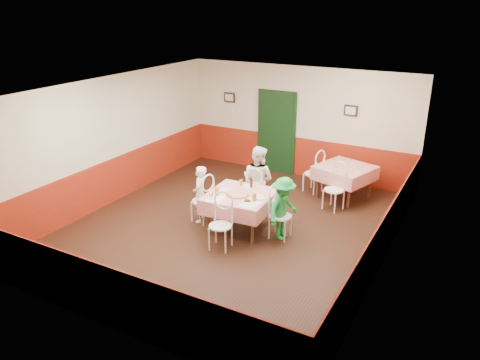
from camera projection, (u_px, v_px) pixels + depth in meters
The scene contains 39 objects.
floor at pixel (231, 227), 9.45m from camera, with size 7.00×7.00×0.00m, color black.
ceiling at pixel (230, 88), 8.44m from camera, with size 7.00×7.00×0.00m, color white.
back_wall at pixel (299, 122), 11.81m from camera, with size 6.00×0.10×2.80m, color beige.
front_wall at pixel (97, 238), 6.08m from camera, with size 6.00×0.10×2.80m, color beige.
left_wall at pixel (112, 140), 10.29m from camera, with size 0.10×7.00×2.80m, color beige.
right_wall at pixel (390, 190), 7.60m from camera, with size 0.10×7.00×2.80m, color beige.
wainscot_back at pixel (297, 156), 12.12m from camera, with size 6.00×0.03×1.00m, color maroon.
wainscot_front at pixel (105, 296), 6.42m from camera, with size 6.00×0.03×1.00m, color maroon.
wainscot_left at pixel (117, 179), 10.60m from camera, with size 0.03×7.00×1.00m, color maroon.
wainscot_right at pixel (383, 239), 7.93m from camera, with size 0.03×7.00×1.00m, color maroon.
door at pixel (276, 133), 12.16m from camera, with size 0.96×0.06×2.10m, color black.
picture_left at pixel (230, 97), 12.50m from camera, with size 0.32×0.03×0.26m, color black.
picture_right at pixel (351, 111), 11.02m from camera, with size 0.32×0.03×0.26m, color black.
thermostat at pixel (233, 111), 12.58m from camera, with size 0.10×0.03×0.10m, color white.
main_table at pixel (240, 212), 9.25m from camera, with size 1.22×1.22×0.77m, color red.
second_table at pixel (344, 182), 10.74m from camera, with size 1.12×1.12×0.77m, color red.
chair_left at pixel (202, 201), 9.55m from camera, with size 0.42×0.42×0.90m, color white, non-canonical shape.
chair_right at pixel (280, 216), 8.89m from camera, with size 0.42×0.42×0.90m, color white, non-canonical shape.
chair_far at pixel (257, 193), 9.94m from camera, with size 0.42×0.42×0.90m, color white, non-canonical shape.
chair_near at pixel (220, 226), 8.50m from camera, with size 0.42×0.42×0.90m, color white, non-canonical shape.
chair_second_a at pixel (313, 174), 11.05m from camera, with size 0.42×0.42×0.90m, color white, non-canonical shape.
chair_second_b at pixel (334, 190), 10.10m from camera, with size 0.42×0.42×0.90m, color white, non-canonical shape.
pizza at pixel (238, 194), 9.05m from camera, with size 0.43×0.43×0.03m, color #B74723.
plate_left at pixel (223, 190), 9.27m from camera, with size 0.25×0.25×0.01m, color white.
plate_right at pixel (258, 197), 8.93m from camera, with size 0.25×0.25×0.01m, color white.
plate_far at pixel (248, 186), 9.44m from camera, with size 0.25×0.25×0.01m, color white.
glass_a at pixel (217, 191), 9.02m from camera, with size 0.08×0.08×0.15m, color #BF7219.
glass_b at pixel (254, 197), 8.76m from camera, with size 0.08×0.08×0.15m, color #BF7219.
glass_c at pixel (241, 183), 9.49m from camera, with size 0.07×0.07×0.12m, color #BF7219.
beer_bottle at pixel (251, 183), 9.36m from camera, with size 0.06×0.06×0.23m, color #381C0A.
shaker_a at pixel (210, 196), 8.88m from camera, with size 0.04×0.04×0.09m, color silver.
shaker_b at pixel (212, 198), 8.82m from camera, with size 0.04×0.04×0.09m, color silver.
shaker_c at pixel (212, 194), 8.98m from camera, with size 0.04×0.04×0.09m, color #B23319.
menu_left at pixel (215, 199), 8.88m from camera, with size 0.30×0.40×0.00m, color white.
menu_right at pixel (250, 204), 8.66m from camera, with size 0.30×0.40×0.00m, color white.
wallet at pixel (247, 201), 8.77m from camera, with size 0.11×0.09×0.02m, color black.
diner_left at pixel (200, 194), 9.52m from camera, with size 0.43×0.29×1.19m, color gray.
diner_far at pixel (258, 180), 9.88m from camera, with size 0.72×0.56×1.48m, color gray.
diner_right at pixel (283, 209), 8.80m from camera, with size 0.80×0.46×1.24m, color gray.
Camera 1 is at (4.22, -7.34, 4.30)m, focal length 35.00 mm.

